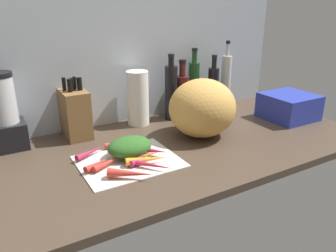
{
  "coord_description": "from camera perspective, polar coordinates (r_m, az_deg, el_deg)",
  "views": [
    {
      "loc": [
        -65.31,
        -108.52,
        55.66
      ],
      "look_at": [
        -4.15,
        -2.99,
        9.79
      ],
      "focal_mm": 34.94,
      "sensor_mm": 36.0,
      "label": 1
    }
  ],
  "objects": [
    {
      "name": "cutting_board",
      "position": [
        1.24,
        -6.87,
        -6.06
      ],
      "size": [
        36.2,
        29.86,
        0.8
      ],
      "primitive_type": "cube",
      "color": "beige",
      "rests_on": "ground_plane"
    },
    {
      "name": "carrot_5",
      "position": [
        1.3,
        -13.28,
        -4.43
      ],
      "size": [
        13.65,
        7.71,
        2.44
      ],
      "primitive_type": "cone",
      "rotation": [
        0.0,
        1.57,
        0.41
      ],
      "color": "#B2264C",
      "rests_on": "cutting_board"
    },
    {
      "name": "wall_back",
      "position": [
        1.63,
        -6.19,
        11.43
      ],
      "size": [
        170.0,
        3.0,
        60.0
      ],
      "primitive_type": "cube",
      "color": "#ADB7C1",
      "rests_on": "ground_plane"
    },
    {
      "name": "carrot_greens_pile",
      "position": [
        1.26,
        -6.7,
        -3.59
      ],
      "size": [
        17.32,
        13.32,
        7.33
      ],
      "primitive_type": "ellipsoid",
      "color": "#2D6023",
      "rests_on": "cutting_board"
    },
    {
      "name": "bottle_3",
      "position": [
        1.78,
        7.85,
        6.44
      ],
      "size": [
        5.8,
        5.8,
        30.75
      ],
      "color": "black",
      "rests_on": "ground_plane"
    },
    {
      "name": "carrot_4",
      "position": [
        1.34,
        -8.77,
        -3.2
      ],
      "size": [
        10.73,
        4.59,
        2.27
      ],
      "primitive_type": "cone",
      "rotation": [
        0.0,
        1.57,
        -0.23
      ],
      "color": "red",
      "rests_on": "cutting_board"
    },
    {
      "name": "carrot_6",
      "position": [
        1.27,
        -3.24,
        -4.25
      ],
      "size": [
        11.99,
        11.89,
        3.4
      ],
      "primitive_type": "cone",
      "rotation": [
        0.0,
        1.57,
        -0.78
      ],
      "color": "#B2264C",
      "rests_on": "cutting_board"
    },
    {
      "name": "carrot_10",
      "position": [
        1.11,
        -6.61,
        -8.24
      ],
      "size": [
        14.36,
        11.4,
        3.26
      ],
      "primitive_type": "cone",
      "rotation": [
        0.0,
        1.57,
        -0.61
      ],
      "color": "red",
      "rests_on": "cutting_board"
    },
    {
      "name": "carrot_3",
      "position": [
        1.21,
        -9.8,
        -6.03
      ],
      "size": [
        16.46,
        8.53,
        2.32
      ],
      "primitive_type": "cone",
      "rotation": [
        0.0,
        1.57,
        0.39
      ],
      "color": "red",
      "rests_on": "cutting_board"
    },
    {
      "name": "carrot_1",
      "position": [
        1.2,
        -3.7,
        -5.86
      ],
      "size": [
        15.75,
        6.74,
        2.96
      ],
      "primitive_type": "cone",
      "rotation": [
        0.0,
        1.57,
        -0.25
      ],
      "color": "orange",
      "rests_on": "cutting_board"
    },
    {
      "name": "blender_appliance",
      "position": [
        1.45,
        -26.62,
        1.47
      ],
      "size": [
        14.12,
        14.12,
        31.14
      ],
      "color": "black",
      "rests_on": "ground_plane"
    },
    {
      "name": "carrot_2",
      "position": [
        1.2,
        -12.08,
        -6.44
      ],
      "size": [
        11.75,
        7.09,
        2.39
      ],
      "primitive_type": "cone",
      "rotation": [
        0.0,
        1.57,
        0.43
      ],
      "color": "red",
      "rests_on": "cutting_board"
    },
    {
      "name": "bottle_4",
      "position": [
        1.84,
        10.02,
        7.64
      ],
      "size": [
        5.48,
        5.48,
        37.28
      ],
      "color": "silver",
      "rests_on": "ground_plane"
    },
    {
      "name": "bottle_2",
      "position": [
        1.76,
        4.51,
        7.01
      ],
      "size": [
        5.81,
        5.81,
        34.22
      ],
      "color": "#19421E",
      "rests_on": "ground_plane"
    },
    {
      "name": "carrot_0",
      "position": [
        1.23,
        -4.27,
        -5.21
      ],
      "size": [
        13.16,
        2.86,
        2.45
      ],
      "primitive_type": "cone",
      "rotation": [
        0.0,
        1.57,
        0.03
      ],
      "color": "orange",
      "rests_on": "cutting_board"
    },
    {
      "name": "bottle_1",
      "position": [
        1.69,
        2.46,
        5.52
      ],
      "size": [
        7.08,
        7.08,
        29.63
      ],
      "color": "#471919",
      "rests_on": "ground_plane"
    },
    {
      "name": "ground_plane",
      "position": [
        1.39,
        0.86,
        -3.68
      ],
      "size": [
        170.0,
        80.0,
        3.0
      ],
      "primitive_type": "cube",
      "color": "#47382B"
    },
    {
      "name": "dish_rack",
      "position": [
        1.78,
        20.31,
        3.22
      ],
      "size": [
        23.96,
        23.25,
        12.68
      ],
      "primitive_type": "cube",
      "color": "#2838AD",
      "rests_on": "ground_plane"
    },
    {
      "name": "bottle_0",
      "position": [
        1.64,
        0.54,
        6.0
      ],
      "size": [
        6.23,
        6.23,
        33.01
      ],
      "color": "black",
      "rests_on": "ground_plane"
    },
    {
      "name": "carrot_7",
      "position": [
        1.17,
        -3.28,
        -6.75
      ],
      "size": [
        13.05,
        15.02,
        2.43
      ],
      "primitive_type": "cone",
      "rotation": [
        0.0,
        1.57,
        -0.88
      ],
      "color": "#B2264C",
      "rests_on": "cutting_board"
    },
    {
      "name": "knife_block",
      "position": [
        1.48,
        -15.88,
        2.15
      ],
      "size": [
        10.31,
        16.28,
        26.45
      ],
      "color": "brown",
      "rests_on": "ground_plane"
    },
    {
      "name": "winter_squash",
      "position": [
        1.43,
        6.01,
        3.13
      ],
      "size": [
        29.88,
        27.99,
        25.7
      ],
      "primitive_type": "ellipsoid",
      "color": "gold",
      "rests_on": "ground_plane"
    },
    {
      "name": "carrot_8",
      "position": [
        1.22,
        -4.67,
        -5.44
      ],
      "size": [
        12.61,
        8.68,
        2.44
      ],
      "primitive_type": "cone",
      "rotation": [
        0.0,
        1.57,
        0.52
      ],
      "color": "#B2264C",
      "rests_on": "cutting_board"
    },
    {
      "name": "paper_towel_roll",
      "position": [
        1.58,
        -5.29,
        4.85
      ],
      "size": [
        10.43,
        10.43,
        26.1
      ],
      "primitive_type": "cylinder",
      "color": "white",
      "rests_on": "ground_plane"
    },
    {
      "name": "carrot_9",
      "position": [
        1.31,
        -6.62,
        -3.45
      ],
      "size": [
        13.73,
        8.48,
        3.48
      ],
      "primitive_type": "cone",
      "rotation": [
        0.0,
        1.57,
        -0.4
      ],
      "color": "orange",
      "rests_on": "cutting_board"
    }
  ]
}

